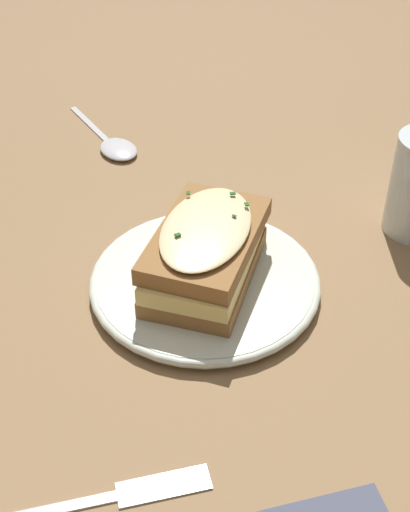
% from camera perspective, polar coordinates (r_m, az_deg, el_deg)
% --- Properties ---
extents(ground_plane, '(2.40, 2.40, 0.00)m').
position_cam_1_polar(ground_plane, '(0.69, -1.82, -4.29)').
color(ground_plane, olive).
extents(dinner_plate, '(0.23, 0.23, 0.01)m').
position_cam_1_polar(dinner_plate, '(0.71, -0.00, -2.08)').
color(dinner_plate, silver).
rests_on(dinner_plate, ground_plane).
extents(sandwich, '(0.18, 0.15, 0.07)m').
position_cam_1_polar(sandwich, '(0.69, 0.04, 0.32)').
color(sandwich, olive).
rests_on(sandwich, dinner_plate).
extents(fork, '(0.02, 0.19, 0.00)m').
position_cam_1_polar(fork, '(0.57, -7.02, -18.47)').
color(fork, silver).
rests_on(fork, ground_plane).
extents(spoon, '(0.17, 0.09, 0.01)m').
position_cam_1_polar(spoon, '(0.94, -7.20, 8.70)').
color(spoon, silver).
rests_on(spoon, ground_plane).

